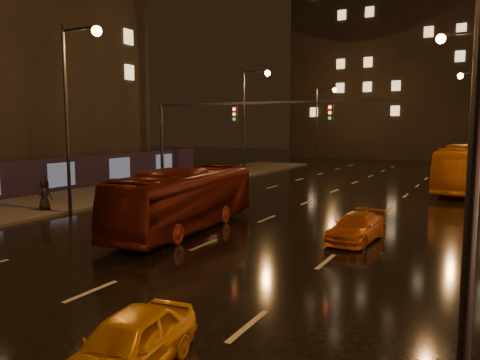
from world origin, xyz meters
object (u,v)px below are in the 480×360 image
at_px(taxi_far, 357,228).
at_px(bus_red, 186,199).
at_px(bus_curb, 471,168).
at_px(taxi_near, 127,345).
at_px(pedestrian_c, 45,195).

bearing_deg(taxi_far, bus_red, -163.63).
bearing_deg(bus_curb, taxi_far, -93.64).
distance_m(bus_red, taxi_near, 12.75).
bearing_deg(taxi_near, bus_red, 113.17).
relative_size(taxi_near, taxi_far, 0.90).
relative_size(bus_curb, pedestrian_c, 7.16).
distance_m(bus_red, taxi_far, 7.65).
distance_m(taxi_near, pedestrian_c, 18.93).
bearing_deg(bus_curb, pedestrian_c, -127.48).
bearing_deg(taxi_far, bus_curb, 85.12).
bearing_deg(pedestrian_c, taxi_near, -129.38).
height_order(bus_red, taxi_far, bus_red).
relative_size(taxi_near, pedestrian_c, 2.04).
xyz_separation_m(bus_curb, taxi_far, (-3.58, -19.07, -1.14)).
height_order(bus_curb, taxi_near, bus_curb).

